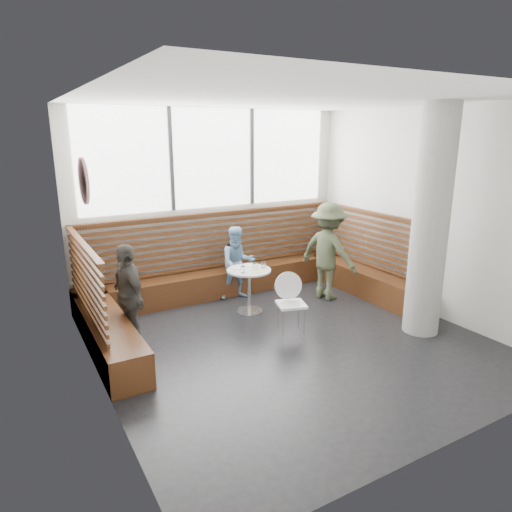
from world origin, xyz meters
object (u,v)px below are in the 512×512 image
adult_man (328,252)px  child_back (238,263)px  cafe_table (249,282)px  cafe_chair (289,298)px  concrete_column (430,223)px  child_left (128,296)px

adult_man → child_back: adult_man is taller
cafe_table → cafe_chair: bearing=-79.4°
concrete_column → child_left: concrete_column is taller
concrete_column → child_left: 4.22m
concrete_column → adult_man: bearing=100.7°
cafe_chair → child_left: bearing=-179.4°
cafe_chair → child_left: 2.24m
concrete_column → adult_man: 1.95m
concrete_column → adult_man: size_ratio=1.91×
concrete_column → child_back: concrete_column is taller
child_left → adult_man: bearing=84.3°
child_back → child_left: 2.30m
child_back → cafe_table: bearing=-91.7°
concrete_column → cafe_chair: size_ratio=3.77×
cafe_chair → child_back: size_ratio=0.67×
child_left → cafe_table: bearing=89.1°
concrete_column → child_left: bearing=157.0°
cafe_table → child_left: bearing=-172.7°
concrete_column → child_back: (-1.69, 2.52, -0.96)m
cafe_chair → adult_man: bearing=48.0°
child_back → concrete_column: bearing=-45.9°
cafe_table → cafe_chair: cafe_chair is taller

